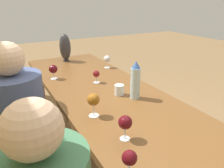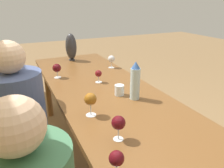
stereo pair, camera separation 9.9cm
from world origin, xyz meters
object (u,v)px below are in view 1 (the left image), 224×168
wine_glass_5 (129,159)px  person_far (21,122)px  water_tumbler (119,90)px  wine_glass_6 (53,69)px  water_bottle (135,81)px  wine_glass_2 (96,74)px  vase (65,47)px  wine_glass_0 (93,100)px  chair_far (12,144)px  wine_glass_3 (125,123)px  wine_glass_1 (107,59)px

wine_glass_5 → person_far: size_ratio=0.11×
water_tumbler → wine_glass_6: 0.72m
wine_glass_5 → water_bottle: bearing=-35.9°
wine_glass_2 → wine_glass_5: 1.16m
vase → wine_glass_0: vase is taller
wine_glass_6 → chair_far: bearing=135.6°
wine_glass_3 → wine_glass_6: (1.15, 0.09, -0.01)m
vase → person_far: size_ratio=0.27×
water_tumbler → wine_glass_5: bearing=152.4°
wine_glass_2 → wine_glass_5: (-1.10, 0.36, 0.02)m
wine_glass_1 → wine_glass_5: size_ratio=1.01×
wine_glass_2 → wine_glass_3: wine_glass_3 is taller
wine_glass_3 → wine_glass_5: bearing=151.8°
water_tumbler → person_far: person_far is taller
vase → wine_glass_1: size_ratio=2.38×
water_tumbler → wine_glass_2: 0.34m
water_tumbler → wine_glass_1: wine_glass_1 is taller
wine_glass_0 → wine_glass_6: bearing=2.9°
vase → wine_glass_2: 0.86m
wine_glass_3 → person_far: (0.67, 0.47, -0.22)m
water_bottle → wine_glass_0: 0.41m
wine_glass_1 → wine_glass_3: wine_glass_3 is taller
wine_glass_2 → wine_glass_3: (-0.86, 0.23, 0.02)m
wine_glass_0 → wine_glass_3: wine_glass_0 is taller
water_tumbler → person_far: 0.77m
wine_glass_0 → wine_glass_5: bearing=171.1°
water_bottle → wine_glass_0: size_ratio=1.86×
person_far → wine_glass_6: bearing=-38.6°
vase → wine_glass_6: bearing=152.0°
wine_glass_1 → wine_glass_2: bearing=140.7°
wine_glass_1 → person_far: person_far is taller
wine_glass_5 → wine_glass_1: bearing=-24.1°
wine_glass_3 → person_far: person_far is taller
chair_far → wine_glass_1: bearing=-62.9°
water_tumbler → vase: (1.19, 0.06, 0.13)m
wine_glass_5 → chair_far: size_ratio=0.15×
water_bottle → wine_glass_6: bearing=30.7°
water_bottle → chair_far: 1.02m
wine_glass_2 → wine_glass_5: size_ratio=0.84×
water_bottle → wine_glass_5: size_ratio=2.14×
water_tumbler → chair_far: bearing=79.9°
vase → wine_glass_3: 1.73m
wine_glass_3 → person_far: 0.85m
vase → chair_far: bearing=143.6°
wine_glass_1 → water_tumbler: bearing=160.0°
wine_glass_3 → wine_glass_5: 0.28m
wine_glass_5 → chair_far: same height
wine_glass_2 → chair_far: chair_far is taller
person_far → water_tumbler: bearing=-101.3°
water_tumbler → wine_glass_0: bearing=123.9°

